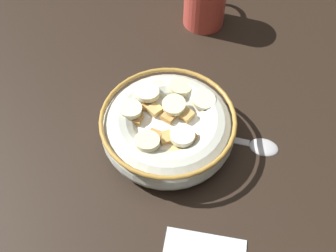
{
  "coord_description": "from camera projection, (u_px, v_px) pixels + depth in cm",
  "views": [
    {
      "loc": [
        -28.46,
        -3.23,
        43.37
      ],
      "look_at": [
        0.0,
        0.0,
        3.0
      ],
      "focal_mm": 39.32,
      "sensor_mm": 36.0,
      "label": 1
    }
  ],
  "objects": [
    {
      "name": "ground_plane",
      "position": [
        168.0,
        142.0,
        0.53
      ],
      "size": [
        90.44,
        90.44,
        2.0
      ],
      "primitive_type": "cube",
      "color": "black"
    },
    {
      "name": "cereal_bowl",
      "position": [
        168.0,
        127.0,
        0.5
      ],
      "size": [
        18.1,
        18.1,
        5.79
      ],
      "color": "beige",
      "rests_on": "ground_plane"
    },
    {
      "name": "spoon",
      "position": [
        246.0,
        142.0,
        0.51
      ],
      "size": [
        4.12,
        16.25,
        0.8
      ],
      "color": "#B7B7BC",
      "rests_on": "ground_plane"
    }
  ]
}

